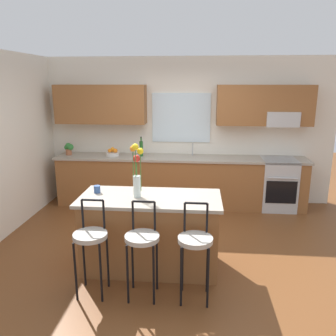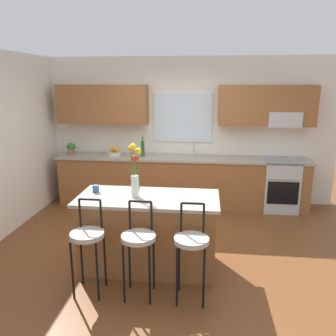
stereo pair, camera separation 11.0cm
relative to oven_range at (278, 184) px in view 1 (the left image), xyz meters
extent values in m
plane|color=brown|center=(-1.77, -1.68, -0.46)|extent=(14.00, 14.00, 0.00)
cube|color=silver|center=(-4.33, -1.38, 0.89)|extent=(0.12, 4.60, 2.70)
cube|color=silver|center=(-1.77, 0.38, 0.89)|extent=(5.60, 0.12, 2.70)
cube|color=brown|center=(-3.24, 0.15, 1.39)|extent=(1.66, 0.34, 0.70)
cube|color=brown|center=(-0.30, 0.15, 1.39)|extent=(1.66, 0.34, 0.70)
cube|color=silver|center=(-1.77, 0.31, 1.14)|extent=(1.08, 0.03, 0.90)
cube|color=#B7BABC|center=(0.00, 0.12, 1.16)|extent=(0.56, 0.36, 0.26)
cube|color=brown|center=(-1.77, 0.02, -0.02)|extent=(4.50, 0.60, 0.88)
cube|color=#9E9384|center=(-1.77, 0.02, 0.44)|extent=(4.56, 0.64, 0.04)
cube|color=#B7BABC|center=(-1.55, 0.02, 0.39)|extent=(0.54, 0.38, 0.11)
cylinder|color=#B7BABC|center=(-1.55, 0.18, 0.57)|extent=(0.02, 0.02, 0.22)
cylinder|color=#B7BABC|center=(-1.55, 0.12, 0.68)|extent=(0.02, 0.12, 0.02)
cube|color=#B7BABC|center=(0.00, 0.00, 0.00)|extent=(0.60, 0.60, 0.92)
cube|color=black|center=(0.00, -0.29, -0.06)|extent=(0.52, 0.02, 0.40)
cylinder|color=#B7BABC|center=(0.00, -0.33, 0.20)|extent=(0.50, 0.02, 0.02)
cube|color=brown|center=(-2.01, -2.22, -0.02)|extent=(1.61, 0.69, 0.88)
cube|color=#9E9384|center=(-2.01, -2.22, 0.44)|extent=(1.69, 0.77, 0.04)
cylinder|color=black|center=(-2.69, -2.96, -0.13)|extent=(0.02, 0.02, 0.66)
cylinder|color=black|center=(-2.42, -2.96, -0.13)|extent=(0.02, 0.02, 0.66)
cylinder|color=black|center=(-2.69, -2.69, -0.13)|extent=(0.02, 0.02, 0.66)
cylinder|color=black|center=(-2.42, -2.69, -0.13)|extent=(0.02, 0.02, 0.66)
cylinder|color=#B2ADA3|center=(-2.56, -2.83, 0.23)|extent=(0.36, 0.36, 0.05)
cylinder|color=black|center=(-2.67, -2.69, 0.41)|extent=(0.02, 0.02, 0.32)
cylinder|color=black|center=(-2.44, -2.69, 0.41)|extent=(0.02, 0.02, 0.32)
cylinder|color=black|center=(-2.56, -2.69, 0.57)|extent=(0.23, 0.02, 0.02)
cylinder|color=black|center=(-2.14, -2.96, -0.13)|extent=(0.02, 0.02, 0.66)
cylinder|color=black|center=(-1.87, -2.96, -0.13)|extent=(0.02, 0.02, 0.66)
cylinder|color=black|center=(-2.14, -2.69, -0.13)|extent=(0.02, 0.02, 0.66)
cylinder|color=black|center=(-1.87, -2.69, -0.13)|extent=(0.02, 0.02, 0.66)
cylinder|color=#B2ADA3|center=(-2.01, -2.83, 0.23)|extent=(0.36, 0.36, 0.05)
cylinder|color=black|center=(-2.12, -2.69, 0.41)|extent=(0.02, 0.02, 0.32)
cylinder|color=black|center=(-1.89, -2.69, 0.41)|extent=(0.02, 0.02, 0.32)
cylinder|color=black|center=(-2.01, -2.69, 0.57)|extent=(0.23, 0.02, 0.02)
cylinder|color=black|center=(-1.59, -2.96, -0.13)|extent=(0.02, 0.02, 0.66)
cylinder|color=black|center=(-1.32, -2.96, -0.13)|extent=(0.02, 0.02, 0.66)
cylinder|color=black|center=(-1.59, -2.69, -0.13)|extent=(0.02, 0.02, 0.66)
cylinder|color=black|center=(-1.32, -2.69, -0.13)|extent=(0.02, 0.02, 0.66)
cylinder|color=#B2ADA3|center=(-1.46, -2.83, 0.23)|extent=(0.36, 0.36, 0.05)
cylinder|color=black|center=(-1.57, -2.69, 0.41)|extent=(0.02, 0.02, 0.32)
cylinder|color=black|center=(-1.34, -2.69, 0.41)|extent=(0.02, 0.02, 0.32)
cylinder|color=black|center=(-1.46, -2.69, 0.57)|extent=(0.23, 0.02, 0.02)
cylinder|color=silver|center=(-2.16, -2.24, 0.59)|extent=(0.09, 0.09, 0.26)
cylinder|color=#3D722D|center=(-2.11, -2.23, 0.78)|extent=(0.01, 0.01, 0.48)
sphere|color=yellow|center=(-2.11, -2.23, 1.02)|extent=(0.08, 0.08, 0.08)
cylinder|color=#3D722D|center=(-2.16, -2.21, 0.73)|extent=(0.01, 0.01, 0.38)
sphere|color=red|center=(-2.16, -2.21, 0.92)|extent=(0.09, 0.09, 0.09)
cylinder|color=#3D722D|center=(-2.20, -2.23, 0.79)|extent=(0.01, 0.01, 0.51)
sphere|color=orange|center=(-2.20, -2.23, 1.04)|extent=(0.07, 0.07, 0.07)
cylinder|color=#3D722D|center=(-2.16, -2.26, 0.80)|extent=(0.01, 0.01, 0.53)
sphere|color=yellow|center=(-2.16, -2.26, 1.07)|extent=(0.08, 0.08, 0.08)
cylinder|color=#33518C|center=(-2.68, -2.12, 0.51)|extent=(0.08, 0.08, 0.09)
cylinder|color=silver|center=(-3.02, 0.02, 0.49)|extent=(0.24, 0.24, 0.06)
sphere|color=orange|center=(-2.97, 0.02, 0.56)|extent=(0.08, 0.08, 0.08)
sphere|color=orange|center=(-3.02, 0.08, 0.56)|extent=(0.08, 0.08, 0.08)
sphere|color=orange|center=(-3.08, 0.02, 0.56)|extent=(0.07, 0.07, 0.07)
sphere|color=orange|center=(-3.02, 0.02, 0.59)|extent=(0.07, 0.07, 0.07)
cylinder|color=#1E5923|center=(-2.48, 0.02, 0.60)|extent=(0.06, 0.06, 0.28)
cylinder|color=#1E5923|center=(-2.48, 0.02, 0.77)|extent=(0.03, 0.03, 0.07)
cylinder|color=black|center=(-2.48, 0.02, 0.81)|extent=(0.03, 0.03, 0.02)
cylinder|color=#9E5B3D|center=(-3.86, 0.02, 0.52)|extent=(0.11, 0.11, 0.11)
sphere|color=#2D7A33|center=(-3.86, 0.02, 0.63)|extent=(0.11, 0.11, 0.11)
sphere|color=#2D7A33|center=(-3.90, 0.03, 0.60)|extent=(0.09, 0.09, 0.09)
sphere|color=#2D7A33|center=(-3.82, 0.01, 0.61)|extent=(0.12, 0.12, 0.12)
camera|label=1|loc=(-1.45, -6.00, 1.79)|focal=36.20mm
camera|label=2|loc=(-1.34, -5.99, 1.79)|focal=36.20mm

